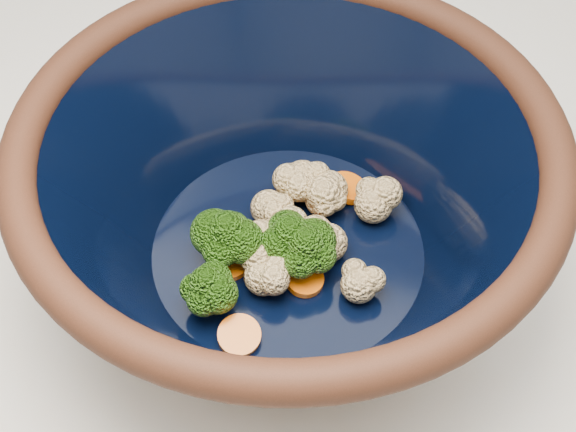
# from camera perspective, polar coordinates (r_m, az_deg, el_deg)

# --- Properties ---
(mixing_bowl) EXTENTS (0.39, 0.39, 0.16)m
(mixing_bowl) POSITION_cam_1_polar(r_m,az_deg,el_deg) (0.56, 0.00, 1.01)
(mixing_bowl) COLOR black
(mixing_bowl) RESTS_ON counter
(vegetable_pile) EXTENTS (0.13, 0.19, 0.06)m
(vegetable_pile) POSITION_cam_1_polar(r_m,az_deg,el_deg) (0.58, -0.25, -1.42)
(vegetable_pile) COLOR #608442
(vegetable_pile) RESTS_ON mixing_bowl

